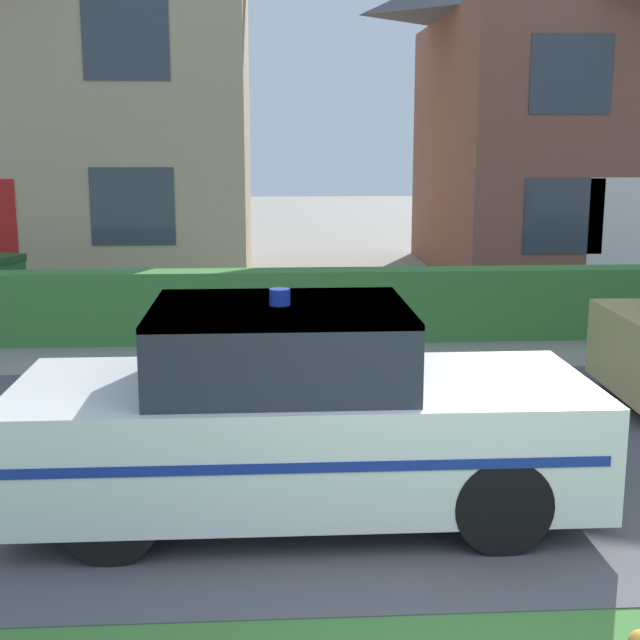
# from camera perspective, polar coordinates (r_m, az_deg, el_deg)

# --- Properties ---
(road_strip) EXTENTS (28.00, 5.65, 0.01)m
(road_strip) POSITION_cam_1_polar(r_m,az_deg,el_deg) (8.10, 4.45, -8.29)
(road_strip) COLOR #4C4C51
(road_strip) RESTS_ON ground
(garden_hedge) EXTENTS (13.66, 0.52, 0.99)m
(garden_hedge) POSITION_cam_1_polar(r_m,az_deg,el_deg) (12.29, -2.23, 0.94)
(garden_hedge) COLOR #3D7F38
(garden_hedge) RESTS_ON ground
(police_car) EXTENTS (4.19, 1.69, 1.69)m
(police_car) POSITION_cam_1_polar(r_m,az_deg,el_deg) (6.56, -1.36, -6.22)
(police_car) COLOR black
(police_car) RESTS_ON road_strip
(house_left) EXTENTS (8.79, 6.17, 7.75)m
(house_left) POSITION_cam_1_polar(r_m,az_deg,el_deg) (18.66, -18.12, 14.66)
(house_left) COLOR tan
(house_left) RESTS_ON ground
(house_right) EXTENTS (7.29, 6.78, 7.44)m
(house_right) POSITION_cam_1_polar(r_m,az_deg,el_deg) (19.62, 18.05, 14.04)
(house_right) COLOR brown
(house_right) RESTS_ON ground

